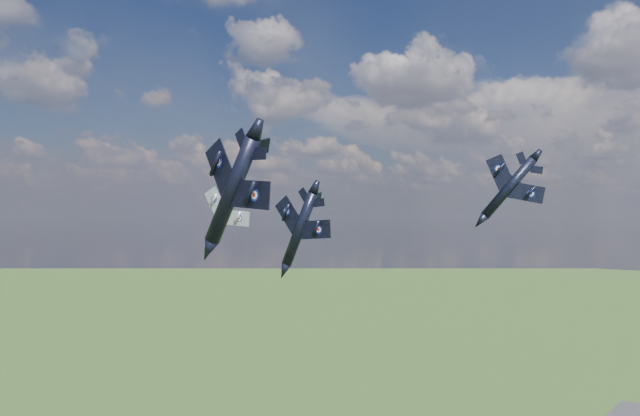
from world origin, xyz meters
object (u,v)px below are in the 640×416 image
Objects in this scene: jet_lead_navy at (300,229)px; jet_high_navy at (509,188)px; jet_right_navy at (232,190)px; jet_left_silver at (223,215)px.

jet_lead_navy is 31.09m from jet_high_navy.
jet_lead_navy is 41.17m from jet_right_navy.
jet_left_silver is (-34.35, 30.13, -2.07)m from jet_right_navy.
jet_high_navy is at bearing 85.69° from jet_right_navy.
jet_right_navy is 1.01× the size of jet_left_silver.
jet_lead_navy is 13.22m from jet_left_silver.
jet_right_navy is at bearing -55.49° from jet_left_silver.
jet_high_navy reaches higher than jet_right_navy.
jet_right_navy reaches higher than jet_left_silver.
jet_lead_navy is 1.19× the size of jet_high_navy.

